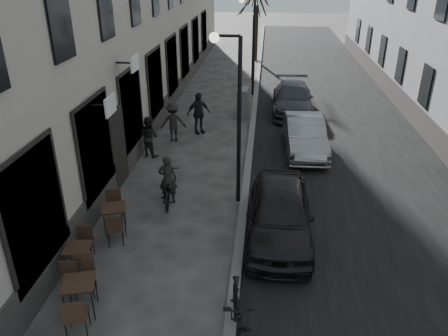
% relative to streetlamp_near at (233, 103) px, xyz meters
% --- Properties ---
extents(road, '(7.30, 60.00, 0.00)m').
position_rel_streetlamp_near_xyz_m(road, '(4.02, 10.00, -3.16)').
color(road, black).
rests_on(road, ground).
extents(kerb, '(0.25, 60.00, 0.12)m').
position_rel_streetlamp_near_xyz_m(kerb, '(0.37, 10.00, -3.10)').
color(kerb, slate).
rests_on(kerb, ground).
extents(streetlamp_near, '(0.90, 0.28, 5.09)m').
position_rel_streetlamp_near_xyz_m(streetlamp_near, '(0.00, 0.00, 0.00)').
color(streetlamp_near, black).
rests_on(streetlamp_near, ground).
extents(streetlamp_far, '(0.90, 0.28, 5.09)m').
position_rel_streetlamp_near_xyz_m(streetlamp_far, '(0.00, 12.00, 0.00)').
color(streetlamp_far, black).
rests_on(streetlamp_far, ground).
extents(tree_near, '(2.40, 2.40, 5.70)m').
position_rel_streetlamp_near_xyz_m(tree_near, '(0.07, 15.00, 1.50)').
color(tree_near, black).
rests_on(tree_near, ground).
extents(bistro_set_a, '(0.84, 1.68, 0.96)m').
position_rel_streetlamp_near_xyz_m(bistro_set_a, '(-2.80, -5.11, -2.67)').
color(bistro_set_a, black).
rests_on(bistro_set_a, ground).
extents(bistro_set_b, '(0.67, 1.49, 0.86)m').
position_rel_streetlamp_near_xyz_m(bistro_set_b, '(-3.37, -3.83, -2.72)').
color(bistro_set_b, black).
rests_on(bistro_set_b, ground).
extents(bistro_set_c, '(0.91, 1.61, 0.92)m').
position_rel_streetlamp_near_xyz_m(bistro_set_c, '(-3.08, -2.04, -2.69)').
color(bistro_set_c, black).
rests_on(bistro_set_c, ground).
extents(utility_cabinet, '(0.55, 0.95, 1.39)m').
position_rel_streetlamp_near_xyz_m(utility_cabinet, '(-0.17, 7.99, -2.46)').
color(utility_cabinet, slate).
rests_on(utility_cabinet, ground).
extents(bicycle, '(0.84, 1.86, 0.94)m').
position_rel_streetlamp_near_xyz_m(bicycle, '(-1.97, -0.26, -2.69)').
color(bicycle, black).
rests_on(bicycle, ground).
extents(cyclist_rider, '(0.60, 0.44, 1.54)m').
position_rel_streetlamp_near_xyz_m(cyclist_rider, '(-1.97, -0.26, -2.39)').
color(cyclist_rider, black).
rests_on(cyclist_rider, ground).
extents(pedestrian_near, '(0.94, 0.87, 1.56)m').
position_rel_streetlamp_near_xyz_m(pedestrian_near, '(-3.43, 3.16, -2.38)').
color(pedestrian_near, black).
rests_on(pedestrian_near, ground).
extents(pedestrian_mid, '(1.18, 0.86, 1.64)m').
position_rel_streetlamp_near_xyz_m(pedestrian_mid, '(-2.82, 4.74, -2.34)').
color(pedestrian_mid, black).
rests_on(pedestrian_mid, ground).
extents(pedestrian_far, '(1.11, 0.96, 1.80)m').
position_rel_streetlamp_near_xyz_m(pedestrian_far, '(-1.92, 5.72, -2.26)').
color(pedestrian_far, black).
rests_on(pedestrian_far, ground).
extents(car_near, '(1.81, 4.30, 1.45)m').
position_rel_streetlamp_near_xyz_m(car_near, '(1.40, -1.84, -2.43)').
color(car_near, black).
rests_on(car_near, ground).
extents(car_mid, '(1.62, 4.18, 1.36)m').
position_rel_streetlamp_near_xyz_m(car_mid, '(2.47, 4.16, -2.48)').
color(car_mid, gray).
rests_on(car_mid, ground).
extents(car_far, '(1.98, 4.73, 1.36)m').
position_rel_streetlamp_near_xyz_m(car_far, '(2.23, 9.08, -2.48)').
color(car_far, '#383A42').
rests_on(car_far, ground).
extents(moped, '(0.84, 2.06, 1.20)m').
position_rel_streetlamp_near_xyz_m(moped, '(0.52, -5.48, -2.56)').
color(moped, black).
rests_on(moped, ground).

